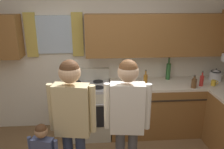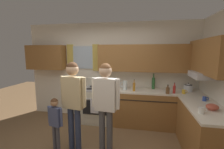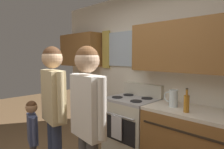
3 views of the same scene
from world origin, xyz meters
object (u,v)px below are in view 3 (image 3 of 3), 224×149
bottle_oil_amber (186,103)px  small_child (32,132)px  stove_oven (132,125)px  adult_holding_child (53,101)px  adult_in_plaid (88,113)px  water_pitcher (173,98)px

bottle_oil_amber → small_child: 1.87m
stove_oven → small_child: (-0.41, -1.40, 0.17)m
stove_oven → adult_holding_child: (-0.10, -1.28, 0.58)m
adult_in_plaid → bottle_oil_amber: bearing=68.3°
bottle_oil_amber → stove_oven: bearing=170.5°
water_pitcher → adult_in_plaid: bearing=-99.5°
stove_oven → water_pitcher: 0.89m
stove_oven → adult_holding_child: 1.41m
water_pitcher → adult_in_plaid: (-0.21, -1.23, 0.03)m
adult_in_plaid → adult_holding_child: bearing=-178.1°
stove_oven → water_pitcher: size_ratio=5.00×
stove_oven → adult_in_plaid: (0.49, -1.26, 0.57)m
stove_oven → adult_in_plaid: adult_in_plaid is taller
stove_oven → small_child: bearing=-106.5°
bottle_oil_amber → adult_holding_child: 1.53m
stove_oven → water_pitcher: (0.70, -0.03, 0.54)m
stove_oven → adult_in_plaid: bearing=-68.6°
small_child → stove_oven: bearing=73.5°
stove_oven → bottle_oil_amber: size_ratio=3.85×
adult_in_plaid → stove_oven: bearing=111.4°
small_child → bottle_oil_amber: bearing=42.8°
small_child → adult_in_plaid: bearing=8.9°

